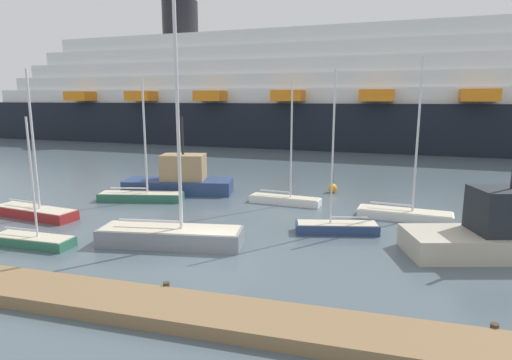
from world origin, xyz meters
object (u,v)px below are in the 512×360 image
at_px(sailboat_6, 285,198).
at_px(fishing_boat_0, 501,232).
at_px(channel_buoy_0, 333,188).
at_px(sailboat_4, 35,210).
at_px(sailboat_5, 32,239).
at_px(sailboat_3, 405,212).
at_px(cruise_ship, 302,97).
at_px(sailboat_1, 337,226).
at_px(sailboat_0, 141,195).
at_px(fishing_boat_1, 181,179).
at_px(sailboat_2, 171,233).

height_order(sailboat_6, fishing_boat_0, sailboat_6).
distance_m(fishing_boat_0, channel_buoy_0, 14.56).
relative_size(sailboat_4, sailboat_5, 1.40).
height_order(sailboat_3, cruise_ship, cruise_ship).
height_order(sailboat_4, sailboat_6, sailboat_4).
bearing_deg(sailboat_6, sailboat_1, -48.45).
relative_size(sailboat_0, cruise_ship, 0.07).
distance_m(sailboat_1, sailboat_3, 5.35).
relative_size(sailboat_1, sailboat_6, 1.04).
relative_size(sailboat_6, fishing_boat_0, 0.95).
bearing_deg(sailboat_3, sailboat_6, 173.28).
relative_size(sailboat_0, sailboat_3, 0.90).
bearing_deg(cruise_ship, fishing_boat_0, -65.64).
bearing_deg(sailboat_1, sailboat_3, -146.97).
bearing_deg(sailboat_1, fishing_boat_1, -42.13).
bearing_deg(sailboat_0, sailboat_2, -64.05).
distance_m(sailboat_0, sailboat_5, 9.97).
xyz_separation_m(sailboat_2, channel_buoy_0, (6.52, 14.45, -0.28)).
distance_m(sailboat_3, fishing_boat_0, 6.50).
bearing_deg(sailboat_6, sailboat_5, -124.99).
bearing_deg(channel_buoy_0, sailboat_6, -121.59).
height_order(sailboat_0, fishing_boat_0, sailboat_0).
relative_size(sailboat_2, channel_buoy_0, 8.20).
xyz_separation_m(sailboat_4, fishing_boat_0, (25.79, 0.57, 0.67)).
bearing_deg(cruise_ship, sailboat_2, -83.75).
distance_m(sailboat_5, fishing_boat_1, 13.32).
distance_m(sailboat_0, fishing_boat_0, 22.37).
xyz_separation_m(sailboat_0, sailboat_5, (-0.19, -9.97, -0.11)).
height_order(sailboat_4, fishing_boat_1, sailboat_4).
xyz_separation_m(sailboat_0, sailboat_2, (6.38, -8.02, 0.21)).
distance_m(sailboat_2, sailboat_3, 14.04).
xyz_separation_m(sailboat_1, sailboat_3, (3.71, 3.85, 0.02)).
xyz_separation_m(sailboat_0, sailboat_6, (10.10, 1.88, -0.02)).
distance_m(fishing_boat_1, cruise_ship, 39.03).
bearing_deg(sailboat_5, sailboat_6, 48.82).
relative_size(sailboat_1, cruise_ship, 0.07).
relative_size(sailboat_2, sailboat_4, 1.51).
relative_size(fishing_boat_1, cruise_ship, 0.07).
bearing_deg(sailboat_2, sailboat_5, -171.97).
xyz_separation_m(sailboat_2, sailboat_4, (-10.40, 2.36, -0.20)).
relative_size(channel_buoy_0, cruise_ship, 0.01).
relative_size(sailboat_5, sailboat_6, 0.76).
relative_size(sailboat_3, sailboat_4, 1.07).
bearing_deg(sailboat_6, fishing_boat_1, 177.08).
height_order(sailboat_1, channel_buoy_0, sailboat_1).
relative_size(sailboat_2, sailboat_3, 1.41).
relative_size(sailboat_0, sailboat_5, 1.34).
bearing_deg(sailboat_2, cruise_ship, 83.88).
xyz_separation_m(sailboat_3, sailboat_5, (-18.06, -10.03, -0.11)).
xyz_separation_m(fishing_boat_0, fishing_boat_1, (-20.21, 8.31, -0.04)).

